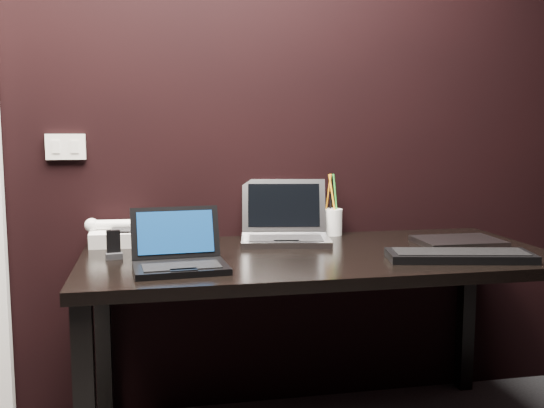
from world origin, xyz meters
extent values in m
plane|color=black|center=(0.00, 1.80, 1.30)|extent=(4.00, 0.00, 4.00)
cube|color=silver|center=(-0.62, 1.79, 1.12)|extent=(0.15, 0.02, 0.10)
cube|color=silver|center=(-0.66, 1.78, 1.12)|extent=(0.03, 0.01, 0.05)
cube|color=silver|center=(-0.58, 1.78, 1.12)|extent=(0.03, 0.01, 0.05)
cube|color=black|center=(0.30, 1.40, 0.72)|extent=(1.70, 0.80, 0.04)
cube|color=black|center=(-0.50, 1.75, 0.35)|extent=(0.06, 0.06, 0.70)
cube|color=black|center=(1.10, 1.75, 0.35)|extent=(0.06, 0.06, 0.70)
cube|color=black|center=(-0.21, 1.20, 0.75)|extent=(0.31, 0.22, 0.02)
cube|color=black|center=(-0.21, 1.18, 0.76)|extent=(0.25, 0.13, 0.00)
cube|color=black|center=(-0.20, 1.12, 0.76)|extent=(0.08, 0.04, 0.00)
cube|color=black|center=(-0.22, 1.33, 0.84)|extent=(0.30, 0.08, 0.17)
cube|color=#0A254D|center=(-0.22, 1.32, 0.85)|extent=(0.26, 0.06, 0.14)
cube|color=gray|center=(0.22, 1.60, 0.75)|extent=(0.39, 0.31, 0.02)
cube|color=black|center=(0.22, 1.57, 0.77)|extent=(0.30, 0.19, 0.00)
cube|color=gray|center=(0.20, 1.51, 0.77)|extent=(0.10, 0.06, 0.00)
cube|color=gray|center=(0.25, 1.75, 0.87)|extent=(0.35, 0.13, 0.22)
cube|color=black|center=(0.25, 1.75, 0.87)|extent=(0.30, 0.10, 0.18)
cube|color=black|center=(0.74, 1.18, 0.75)|extent=(0.52, 0.27, 0.03)
cube|color=black|center=(0.74, 1.18, 0.77)|extent=(0.47, 0.22, 0.00)
cube|color=gray|center=(0.88, 1.45, 0.75)|extent=(0.32, 0.23, 0.02)
cube|color=silver|center=(-0.43, 1.69, 0.77)|extent=(0.20, 0.19, 0.08)
cylinder|color=white|center=(-0.43, 1.68, 0.82)|extent=(0.19, 0.05, 0.04)
sphere|color=silver|center=(-0.52, 1.69, 0.82)|extent=(0.06, 0.06, 0.05)
sphere|color=white|center=(-0.34, 1.68, 0.82)|extent=(0.06, 0.06, 0.05)
cube|color=black|center=(-0.41, 1.64, 0.81)|extent=(0.08, 0.06, 0.01)
cube|color=black|center=(-0.43, 1.45, 0.79)|extent=(0.05, 0.03, 0.10)
cube|color=black|center=(-0.43, 1.43, 0.75)|extent=(0.06, 0.05, 0.02)
cylinder|color=white|center=(0.46, 1.75, 0.80)|extent=(0.11, 0.11, 0.11)
cylinder|color=orange|center=(0.44, 1.76, 0.92)|extent=(0.03, 0.03, 0.17)
cylinder|color=green|center=(0.47, 1.75, 0.92)|extent=(0.02, 0.02, 0.17)
cylinder|color=black|center=(0.46, 1.76, 0.92)|extent=(0.02, 0.02, 0.17)
cylinder|color=orange|center=(0.45, 1.74, 0.92)|extent=(0.03, 0.03, 0.17)
camera|label=1|loc=(-0.30, -0.70, 1.19)|focal=40.00mm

